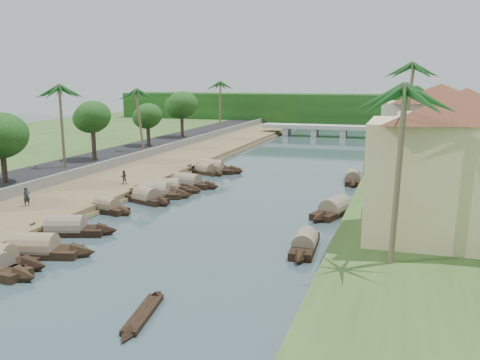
% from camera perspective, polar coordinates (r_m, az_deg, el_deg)
% --- Properties ---
extents(ground, '(220.00, 220.00, 0.00)m').
position_cam_1_polar(ground, '(44.38, -3.67, -4.91)').
color(ground, '#364A51').
rests_on(ground, ground).
extents(left_bank, '(10.00, 180.00, 0.80)m').
position_cam_1_polar(left_bank, '(68.58, -10.20, 0.89)').
color(left_bank, brown).
rests_on(left_bank, ground).
extents(right_bank, '(16.00, 180.00, 1.20)m').
position_cam_1_polar(right_bank, '(61.04, 20.39, -0.65)').
color(right_bank, '#2F4F1F').
rests_on(right_bank, ground).
extents(road, '(8.00, 180.00, 1.40)m').
position_cam_1_polar(road, '(72.82, -16.16, 1.44)').
color(road, black).
rests_on(road, ground).
extents(retaining_wall, '(0.40, 180.00, 1.10)m').
position_cam_1_polar(retaining_wall, '(70.46, -13.26, 1.81)').
color(retaining_wall, slate).
rests_on(retaining_wall, left_bank).
extents(treeline, '(120.00, 14.00, 8.00)m').
position_cam_1_polar(treeline, '(140.93, 11.12, 7.34)').
color(treeline, '#173A0F').
rests_on(treeline, ground).
extents(bridge, '(28.00, 4.00, 2.40)m').
position_cam_1_polar(bridge, '(113.38, 9.50, 5.45)').
color(bridge, '#A6A59B').
rests_on(bridge, ground).
extents(building_near, '(14.85, 14.85, 10.20)m').
position_cam_1_polar(building_near, '(38.44, 22.50, 1.57)').
color(building_near, beige).
rests_on(building_near, right_bank).
extents(building_mid, '(14.11, 14.11, 9.70)m').
position_cam_1_polar(building_mid, '(54.37, 22.12, 3.81)').
color(building_mid, beige).
rests_on(building_mid, right_bank).
extents(building_far, '(15.59, 15.59, 10.20)m').
position_cam_1_polar(building_far, '(68.18, 20.38, 5.40)').
color(building_far, beige).
rests_on(building_far, right_bank).
extents(building_distant, '(12.62, 12.62, 9.20)m').
position_cam_1_polar(building_distant, '(88.19, 20.40, 6.15)').
color(building_distant, beige).
rests_on(building_distant, right_bank).
extents(sampan_2, '(9.13, 3.81, 2.34)m').
position_cam_1_polar(sampan_2, '(39.63, -21.14, -6.95)').
color(sampan_2, black).
rests_on(sampan_2, ground).
extents(sampan_3, '(8.48, 4.08, 2.24)m').
position_cam_1_polar(sampan_3, '(43.98, -18.08, -5.02)').
color(sampan_3, black).
rests_on(sampan_3, ground).
extents(sampan_4, '(6.45, 2.90, 1.85)m').
position_cam_1_polar(sampan_4, '(50.21, -14.06, -2.89)').
color(sampan_4, black).
rests_on(sampan_4, ground).
extents(sampan_5, '(6.83, 4.10, 2.16)m').
position_cam_1_polar(sampan_5, '(53.35, -9.95, -1.91)').
color(sampan_5, black).
rests_on(sampan_5, ground).
extents(sampan_6, '(8.09, 3.50, 2.34)m').
position_cam_1_polar(sampan_6, '(55.27, -9.06, -1.44)').
color(sampan_6, black).
rests_on(sampan_6, ground).
extents(sampan_7, '(8.19, 3.28, 2.14)m').
position_cam_1_polar(sampan_7, '(57.04, -8.67, -1.05)').
color(sampan_7, black).
rests_on(sampan_7, ground).
extents(sampan_8, '(7.98, 4.05, 2.39)m').
position_cam_1_polar(sampan_8, '(57.21, -7.80, -0.98)').
color(sampan_8, black).
rests_on(sampan_8, ground).
extents(sampan_9, '(8.66, 3.21, 2.16)m').
position_cam_1_polar(sampan_9, '(60.52, -5.64, -0.29)').
color(sampan_9, black).
rests_on(sampan_9, ground).
extents(sampan_10, '(6.65, 4.17, 1.90)m').
position_cam_1_polar(sampan_10, '(68.38, -3.74, 1.01)').
color(sampan_10, black).
rests_on(sampan_10, ground).
extents(sampan_11, '(9.14, 2.88, 2.53)m').
position_cam_1_polar(sampan_11, '(68.99, -3.16, 1.12)').
color(sampan_11, black).
rests_on(sampan_11, ground).
extents(sampan_12, '(8.44, 2.34, 2.01)m').
position_cam_1_polar(sampan_12, '(70.44, -3.00, 1.31)').
color(sampan_12, black).
rests_on(sampan_12, ground).
extents(sampan_13, '(6.65, 2.44, 1.84)m').
position_cam_1_polar(sampan_13, '(72.02, -3.67, 1.51)').
color(sampan_13, black).
rests_on(sampan_13, ground).
extents(sampan_14, '(1.92, 7.89, 1.93)m').
position_cam_1_polar(sampan_14, '(38.55, 6.93, -6.79)').
color(sampan_14, black).
rests_on(sampan_14, ground).
extents(sampan_15, '(4.42, 8.70, 2.29)m').
position_cam_1_polar(sampan_15, '(48.61, 10.11, -3.16)').
color(sampan_15, black).
rests_on(sampan_15, ground).
extents(sampan_16, '(2.50, 8.46, 2.06)m').
position_cam_1_polar(sampan_16, '(64.10, 11.90, 0.15)').
color(sampan_16, black).
rests_on(sampan_16, ground).
extents(canoe_0, '(1.78, 6.31, 0.83)m').
position_cam_1_polar(canoe_0, '(28.67, -10.28, -13.92)').
color(canoe_0, black).
rests_on(canoe_0, ground).
extents(canoe_1, '(5.67, 2.67, 0.92)m').
position_cam_1_polar(canoe_1, '(44.31, -17.36, -5.29)').
color(canoe_1, black).
rests_on(canoe_1, ground).
extents(canoe_2, '(5.16, 2.78, 0.77)m').
position_cam_1_polar(canoe_2, '(69.17, -3.44, 0.87)').
color(canoe_2, black).
rests_on(canoe_2, ground).
extents(palm_0, '(3.20, 3.20, 11.81)m').
position_cam_1_polar(palm_0, '(31.64, 16.81, 8.91)').
color(palm_0, brown).
rests_on(palm_0, ground).
extents(palm_1, '(3.20, 3.20, 9.57)m').
position_cam_1_polar(palm_1, '(44.57, 18.18, 6.47)').
color(palm_1, brown).
rests_on(palm_1, ground).
extents(palm_2, '(3.20, 3.20, 13.75)m').
position_cam_1_polar(palm_2, '(60.33, 17.30, 11.35)').
color(palm_2, brown).
rests_on(palm_2, ground).
extents(palm_3, '(3.20, 3.20, 11.06)m').
position_cam_1_polar(palm_3, '(79.63, 18.00, 9.19)').
color(palm_3, brown).
rests_on(palm_3, ground).
extents(palm_5, '(3.20, 3.20, 11.17)m').
position_cam_1_polar(palm_5, '(67.45, -18.67, 9.22)').
color(palm_5, brown).
rests_on(palm_5, ground).
extents(palm_6, '(3.20, 3.20, 10.38)m').
position_cam_1_polar(palm_6, '(80.30, -10.57, 9.22)').
color(palm_6, brown).
rests_on(palm_6, ground).
extents(palm_7, '(3.20, 3.20, 10.98)m').
position_cam_1_polar(palm_7, '(96.33, 16.73, 9.40)').
color(palm_7, brown).
rests_on(palm_7, ground).
extents(palm_8, '(3.20, 3.20, 11.31)m').
position_cam_1_polar(palm_8, '(107.62, -2.19, 10.22)').
color(palm_8, brown).
rests_on(palm_8, ground).
extents(tree_2, '(5.29, 5.29, 7.01)m').
position_cam_1_polar(tree_2, '(59.77, -24.10, 4.26)').
color(tree_2, '#423626').
rests_on(tree_2, ground).
extents(tree_3, '(4.63, 4.63, 7.51)m').
position_cam_1_polar(tree_3, '(73.03, -15.47, 6.41)').
color(tree_3, '#423626').
rests_on(tree_3, ground).
extents(tree_4, '(4.39, 4.39, 6.49)m').
position_cam_1_polar(tree_4, '(86.68, -9.82, 6.67)').
color(tree_4, '#423626').
rests_on(tree_4, ground).
extents(tree_5, '(5.53, 5.53, 8.07)m').
position_cam_1_polar(tree_5, '(98.84, -6.24, 7.90)').
color(tree_5, '#423626').
rests_on(tree_5, ground).
extents(person_near, '(0.66, 0.74, 1.70)m').
position_cam_1_polar(person_near, '(51.18, -21.80, -1.66)').
color(person_near, '#24262B').
rests_on(person_near, left_bank).
extents(person_far, '(0.91, 0.88, 1.47)m').
position_cam_1_polar(person_far, '(58.87, -12.31, 0.31)').
color(person_far, '#343024').
rests_on(person_far, left_bank).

